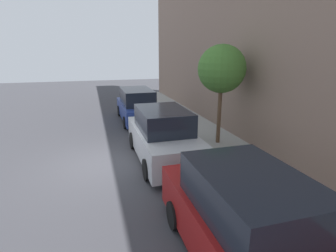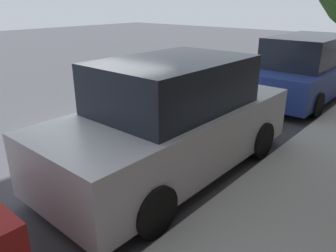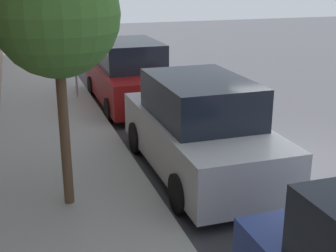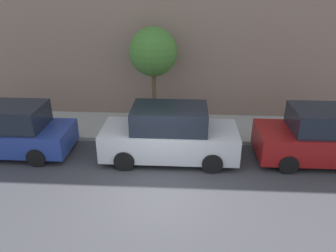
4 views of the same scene
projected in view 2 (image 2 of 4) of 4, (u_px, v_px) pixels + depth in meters
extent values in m
plane|color=#38383D|center=(101.00, 134.00, 7.45)|extent=(60.00, 60.00, 0.00)
cube|color=#9E9E99|center=(327.00, 219.00, 4.43)|extent=(2.79, 32.00, 0.15)
cube|color=#B7BABF|center=(173.00, 133.00, 5.64)|extent=(1.98, 4.81, 0.96)
cube|color=black|center=(173.00, 84.00, 5.33)|extent=(1.74, 2.61, 0.80)
cylinder|color=black|center=(184.00, 119.00, 7.38)|extent=(0.22, 0.71, 0.71)
cylinder|color=black|center=(260.00, 140.00, 6.24)|extent=(0.22, 0.71, 0.71)
cylinder|color=black|center=(70.00, 165.00, 5.29)|extent=(0.22, 0.71, 0.71)
cylinder|color=black|center=(153.00, 210.00, 4.15)|extent=(0.22, 0.71, 0.71)
cube|color=navy|center=(304.00, 78.00, 9.94)|extent=(1.92, 4.91, 0.84)
cube|color=black|center=(308.00, 50.00, 9.64)|extent=(1.68, 3.11, 0.84)
cylinder|color=black|center=(293.00, 76.00, 11.67)|extent=(0.22, 0.67, 0.67)
cylinder|color=black|center=(252.00, 93.00, 9.53)|extent=(0.22, 0.67, 0.67)
cylinder|color=black|center=(316.00, 105.00, 8.42)|extent=(0.22, 0.67, 0.67)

